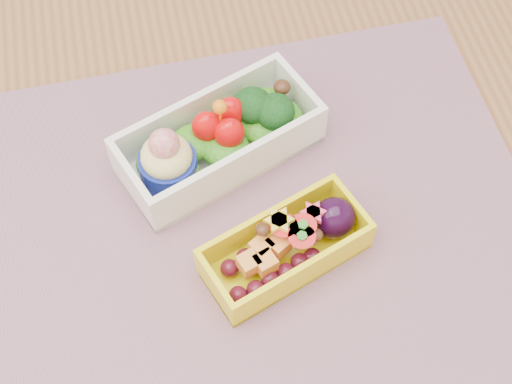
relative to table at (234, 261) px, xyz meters
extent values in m
cube|color=brown|center=(0.00, 0.00, 0.08)|extent=(1.20, 0.80, 0.04)
cube|color=#9E6D78|center=(0.02, -0.01, 0.10)|extent=(0.54, 0.42, 0.00)
cube|color=white|center=(0.00, 0.07, 0.13)|extent=(0.21, 0.15, 0.05)
ellipsoid|color=#5EB625|center=(0.00, 0.07, 0.12)|extent=(0.19, 0.13, 0.02)
cylinder|color=navy|center=(-0.05, 0.04, 0.13)|extent=(0.05, 0.05, 0.03)
sphere|color=red|center=(-0.05, 0.04, 0.17)|extent=(0.03, 0.03, 0.03)
ellipsoid|color=red|center=(-0.01, 0.07, 0.14)|extent=(0.03, 0.02, 0.04)
ellipsoid|color=red|center=(0.01, 0.06, 0.14)|extent=(0.03, 0.02, 0.04)
ellipsoid|color=red|center=(0.02, 0.08, 0.14)|extent=(0.03, 0.02, 0.04)
sphere|color=orange|center=(0.01, 0.07, 0.17)|extent=(0.01, 0.01, 0.01)
ellipsoid|color=black|center=(0.04, 0.09, 0.14)|extent=(0.04, 0.04, 0.03)
ellipsoid|color=black|center=(0.06, 0.08, 0.14)|extent=(0.04, 0.04, 0.03)
ellipsoid|color=#3F2111|center=(0.07, 0.10, 0.15)|extent=(0.02, 0.02, 0.01)
cube|color=yellow|center=(0.04, -0.06, 0.12)|extent=(0.16, 0.11, 0.04)
ellipsoid|color=#4C0E1E|center=(0.01, -0.07, 0.12)|extent=(0.09, 0.06, 0.02)
cube|color=orange|center=(0.02, -0.06, 0.13)|extent=(0.05, 0.04, 0.02)
cone|color=red|center=(0.04, -0.05, 0.13)|extent=(0.03, 0.03, 0.02)
cone|color=red|center=(0.05, -0.05, 0.13)|extent=(0.03, 0.03, 0.02)
cone|color=red|center=(0.05, -0.06, 0.13)|extent=(0.03, 0.03, 0.02)
cylinder|color=yellow|center=(0.03, -0.04, 0.15)|extent=(0.03, 0.03, 0.01)
cylinder|color=#E53F5B|center=(0.07, -0.04, 0.14)|extent=(0.02, 0.02, 0.01)
ellipsoid|color=#3F2111|center=(0.02, -0.05, 0.13)|extent=(0.01, 0.01, 0.01)
ellipsoid|color=#3F2111|center=(0.06, -0.06, 0.13)|extent=(0.01, 0.01, 0.01)
ellipsoid|color=black|center=(0.09, -0.04, 0.13)|extent=(0.04, 0.04, 0.04)
camera|label=1|loc=(-0.05, -0.35, 0.71)|focal=53.00mm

